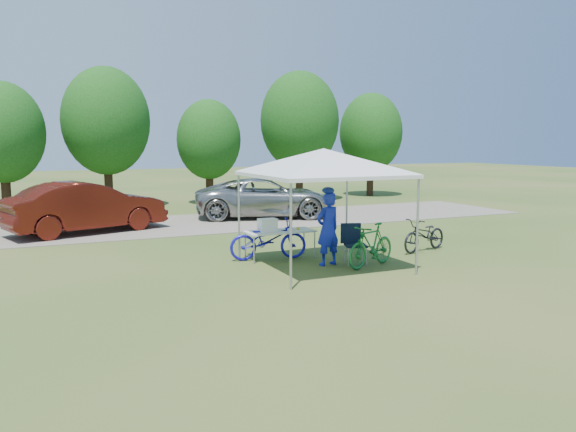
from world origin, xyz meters
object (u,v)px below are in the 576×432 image
object	(u,v)px
folding_table	(280,232)
minivan	(266,198)
cooler	(268,225)
bike_dark	(425,235)
cyclist	(328,229)
bike_green	(371,245)
bike_blue	(268,239)
sedan	(86,207)
folding_chair	(353,240)

from	to	relation	value
folding_table	minivan	world-z (taller)	minivan
minivan	cooler	bearing A→B (deg)	175.27
cooler	bike_dark	bearing A→B (deg)	-9.75
cooler	cyclist	world-z (taller)	cyclist
folding_table	bike_green	distance (m)	2.31
bike_blue	minivan	world-z (taller)	minivan
cyclist	sedan	xyz separation A→B (m)	(-4.72, 7.34, -0.04)
folding_chair	bike_blue	size ratio (longest dim) A/B	0.50
folding_table	cooler	size ratio (longest dim) A/B	3.87
folding_table	cyclist	xyz separation A→B (m)	(0.72, -1.15, 0.20)
cyclist	folding_table	bearing A→B (deg)	-68.48
bike_green	cooler	bearing A→B (deg)	-154.48
folding_table	cyclist	size ratio (longest dim) A/B	0.99
folding_chair	bike_green	xyz separation A→B (m)	(0.19, -0.48, -0.06)
bike_blue	sedan	world-z (taller)	sedan
cyclist	sedan	bearing A→B (deg)	-67.80
bike_dark	sedan	xyz separation A→B (m)	(-7.86, 6.92, 0.38)
sedan	bike_dark	bearing A→B (deg)	-149.69
folding_table	bike_green	bearing A→B (deg)	-47.71
cyclist	bike_dark	distance (m)	3.20
bike_blue	bike_green	distance (m)	2.54
cyclist	minivan	distance (m)	8.59
bike_blue	bike_green	world-z (taller)	bike_green
sedan	bike_blue	bearing A→B (deg)	-167.47
cooler	bike_dark	distance (m)	4.27
cooler	minivan	world-z (taller)	minivan
cooler	bike_blue	bearing A→B (deg)	42.86
cooler	bike_green	bearing A→B (deg)	-42.20
folding_table	cooler	bearing A→B (deg)	180.00
folding_table	bike_dark	world-z (taller)	bike_dark
sedan	minivan	bearing A→B (deg)	-99.30
minivan	folding_chair	bearing A→B (deg)	-171.02
bike_blue	sedan	xyz separation A→B (m)	(-3.69, 6.17, 0.33)
cyclist	sedan	size ratio (longest dim) A/B	0.35
cyclist	bike_blue	xyz separation A→B (m)	(-1.02, 1.17, -0.36)
folding_chair	cyclist	size ratio (longest dim) A/B	0.55
sedan	cooler	bearing A→B (deg)	-167.71
cyclist	folding_chair	bearing A→B (deg)	162.25
folding_table	bike_dark	distance (m)	3.93
folding_table	minivan	xyz separation A→B (m)	(2.57, 7.24, 0.10)
folding_chair	folding_table	bearing A→B (deg)	157.21
folding_table	cooler	world-z (taller)	cooler
bike_dark	sedan	world-z (taller)	sedan
cyclist	minivan	world-z (taller)	cyclist
folding_chair	minivan	xyz separation A→B (m)	(1.21, 8.47, 0.20)
bike_green	minivan	world-z (taller)	minivan
folding_table	cyclist	world-z (taller)	cyclist
bike_green	minivan	xyz separation A→B (m)	(1.02, 8.95, 0.26)
folding_chair	bike_dark	size ratio (longest dim) A/B	0.57
minivan	cyclist	bearing A→B (deg)	-175.37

